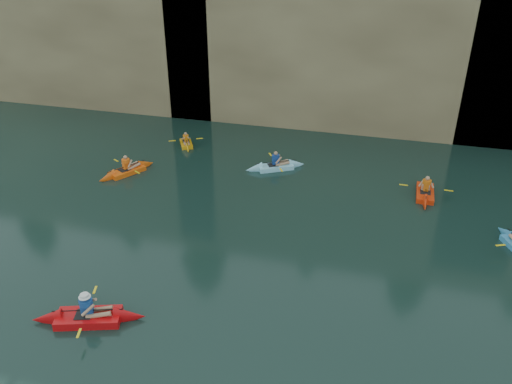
# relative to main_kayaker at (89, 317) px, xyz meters

# --- Properties ---
(ground) EXTENTS (160.00, 160.00, 0.00)m
(ground) POSITION_rel_main_kayaker_xyz_m (4.16, -1.33, -0.19)
(ground) COLOR black
(ground) RESTS_ON ground
(cliff) EXTENTS (70.00, 16.00, 12.00)m
(cliff) POSITION_rel_main_kayaker_xyz_m (4.16, 28.67, 5.81)
(cliff) COLOR tan
(cliff) RESTS_ON ground
(cliff_slab_west) EXTENTS (26.00, 2.40, 10.56)m
(cliff_slab_west) POSITION_rel_main_kayaker_xyz_m (-15.84, 21.27, 5.09)
(cliff_slab_west) COLOR #99875C
(cliff_slab_west) RESTS_ON ground
(cliff_slab_center) EXTENTS (24.00, 2.40, 11.40)m
(cliff_slab_center) POSITION_rel_main_kayaker_xyz_m (6.16, 21.27, 5.51)
(cliff_slab_center) COLOR #99875C
(cliff_slab_center) RESTS_ON ground
(sea_cave_west) EXTENTS (4.50, 1.00, 4.00)m
(sea_cave_west) POSITION_rel_main_kayaker_xyz_m (-13.84, 20.62, 1.81)
(sea_cave_west) COLOR black
(sea_cave_west) RESTS_ON ground
(sea_cave_center) EXTENTS (3.50, 1.00, 3.20)m
(sea_cave_center) POSITION_rel_main_kayaker_xyz_m (0.16, 20.62, 1.41)
(sea_cave_center) COLOR black
(sea_cave_center) RESTS_ON ground
(sea_cave_east) EXTENTS (5.00, 1.00, 4.50)m
(sea_cave_east) POSITION_rel_main_kayaker_xyz_m (14.16, 20.62, 2.06)
(sea_cave_east) COLOR black
(sea_cave_east) RESTS_ON ground
(main_kayaker) EXTENTS (3.93, 2.48, 1.44)m
(main_kayaker) POSITION_rel_main_kayaker_xyz_m (0.00, 0.00, 0.00)
(main_kayaker) COLOR red
(main_kayaker) RESTS_ON ground
(kayaker_orange) EXTENTS (2.41, 3.38, 1.32)m
(kayaker_orange) POSITION_rel_main_kayaker_xyz_m (-4.43, 10.93, -0.03)
(kayaker_orange) COLOR #FF5B10
(kayaker_orange) RESTS_ON ground
(kayaker_red_far) EXTENTS (2.59, 3.61, 1.33)m
(kayaker_red_far) POSITION_rel_main_kayaker_xyz_m (11.32, 12.59, -0.03)
(kayaker_red_far) COLOR red
(kayaker_red_far) RESTS_ON ground
(kayaker_yellow) EXTENTS (1.90, 2.59, 1.06)m
(kayaker_yellow) POSITION_rel_main_kayaker_xyz_m (-2.84, 15.54, -0.06)
(kayaker_yellow) COLOR orange
(kayaker_yellow) RESTS_ON ground
(kayaker_ltblue_mid) EXTENTS (3.39, 2.40, 1.32)m
(kayaker_ltblue_mid) POSITION_rel_main_kayaker_xyz_m (3.32, 13.64, -0.03)
(kayaker_ltblue_mid) COLOR #97E3FC
(kayaker_ltblue_mid) RESTS_ON ground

